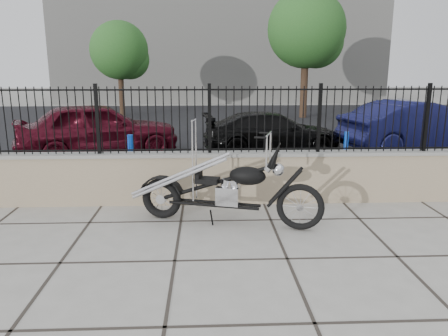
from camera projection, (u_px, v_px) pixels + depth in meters
ground_plane at (287, 259)px, 5.83m from camera, size 90.00×90.00×0.00m
parking_lot at (231, 128)px, 17.99m from camera, size 30.00×30.00×0.00m
retaining_wall at (263, 177)px, 8.15m from camera, size 14.00×0.36×0.96m
iron_fence at (265, 120)px, 7.90m from camera, size 14.00×0.08×1.20m
background_building at (220, 43)px, 30.67m from camera, size 22.00×6.00×8.00m
chopper_motorcycle at (225, 172)px, 6.94m from camera, size 2.90×1.29×1.72m
car_red at (98, 129)px, 12.39m from camera, size 4.81×3.27×1.52m
car_black at (272, 132)px, 12.86m from camera, size 4.19×1.99×1.18m
car_blue at (416, 126)px, 13.00m from camera, size 4.81×2.66×1.50m
bollard_a at (131, 158)px, 9.71m from camera, size 0.16×0.16×1.03m
bollard_b at (346, 151)px, 10.70m from camera, size 0.13×0.13×0.95m
tree_left at (119, 48)px, 21.28m from camera, size 2.83×2.83×4.77m
tree_right at (306, 25)px, 20.48m from camera, size 3.67×3.67×6.19m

